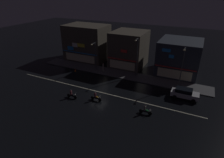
% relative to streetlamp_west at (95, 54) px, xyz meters
% --- Properties ---
extents(ground_plane, '(140.00, 140.00, 0.00)m').
position_rel_streetlamp_west_xyz_m(ground_plane, '(5.26, -7.90, -3.79)').
color(ground_plane, black).
extents(lane_divider_stripe, '(34.46, 0.16, 0.01)m').
position_rel_streetlamp_west_xyz_m(lane_divider_stripe, '(5.26, -7.90, -3.79)').
color(lane_divider_stripe, beige).
rests_on(lane_divider_stripe, ground).
extents(sidewalk_far, '(36.28, 3.77, 0.14)m').
position_rel_streetlamp_west_xyz_m(sidewalk_far, '(5.26, 0.50, -3.72)').
color(sidewalk_far, '#4C4C4F').
rests_on(sidewalk_far, ground).
extents(storefront_left_block, '(7.23, 7.89, 7.79)m').
position_rel_streetlamp_west_xyz_m(storefront_left_block, '(5.26, 6.25, 0.10)').
color(storefront_left_block, '#4C443A').
rests_on(storefront_left_block, ground).
extents(storefront_center_block, '(10.04, 7.04, 8.45)m').
position_rel_streetlamp_west_xyz_m(storefront_center_block, '(-5.62, 5.83, 0.42)').
color(storefront_center_block, '#4C443A').
rests_on(storefront_center_block, ground).
extents(storefront_right_block, '(8.05, 8.58, 6.98)m').
position_rel_streetlamp_west_xyz_m(storefront_right_block, '(16.15, 6.60, -0.31)').
color(storefront_right_block, '#2D333D').
rests_on(storefront_right_block, ground).
extents(streetlamp_west, '(0.44, 1.64, 6.08)m').
position_rel_streetlamp_west_xyz_m(streetlamp_west, '(0.00, 0.00, 0.00)').
color(streetlamp_west, '#47494C').
rests_on(streetlamp_west, sidewalk_far).
extents(streetlamp_mid, '(0.44, 1.64, 7.73)m').
position_rel_streetlamp_west_xyz_m(streetlamp_mid, '(8.95, 0.78, 0.86)').
color(streetlamp_mid, '#47494C').
rests_on(streetlamp_mid, sidewalk_far).
extents(streetlamp_east, '(0.44, 1.64, 7.23)m').
position_rel_streetlamp_west_xyz_m(streetlamp_east, '(17.47, 0.18, 0.60)').
color(streetlamp_east, '#47494C').
rests_on(streetlamp_east, sidewalk_far).
extents(pedestrian_on_sidewalk, '(0.37, 0.37, 1.80)m').
position_rel_streetlamp_west_xyz_m(pedestrian_on_sidewalk, '(1.89, 0.10, -2.82)').
color(pedestrian_on_sidewalk, gray).
rests_on(pedestrian_on_sidewalk, sidewalk_far).
extents(parked_car_near_kerb, '(4.30, 1.98, 1.67)m').
position_rel_streetlamp_west_xyz_m(parked_car_near_kerb, '(18.82, -3.57, -2.93)').
color(parked_car_near_kerb, silver).
rests_on(parked_car_near_kerb, ground).
extents(motorcycle_lead, '(1.90, 0.60, 1.52)m').
position_rel_streetlamp_west_xyz_m(motorcycle_lead, '(14.35, -10.55, -3.16)').
color(motorcycle_lead, black).
rests_on(motorcycle_lead, ground).
extents(motorcycle_following, '(1.90, 0.60, 1.52)m').
position_rel_streetlamp_west_xyz_m(motorcycle_following, '(6.21, -10.48, -3.16)').
color(motorcycle_following, black).
rests_on(motorcycle_following, ground).
extents(motorcycle_opposite_lane, '(1.90, 0.60, 1.52)m').
position_rel_streetlamp_west_xyz_m(motorcycle_opposite_lane, '(2.27, -11.54, -3.16)').
color(motorcycle_opposite_lane, black).
rests_on(motorcycle_opposite_lane, ground).
extents(traffic_cone, '(0.36, 0.36, 0.55)m').
position_rel_streetlamp_west_xyz_m(traffic_cone, '(-3.76, -2.23, -3.52)').
color(traffic_cone, orange).
rests_on(traffic_cone, ground).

